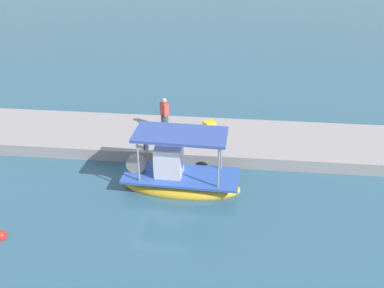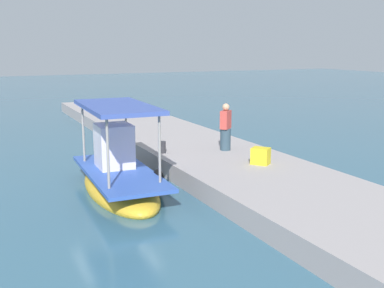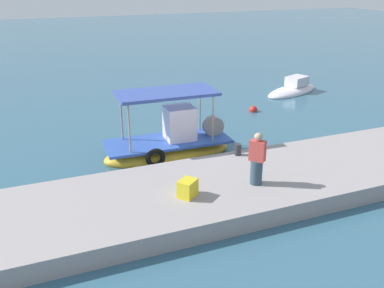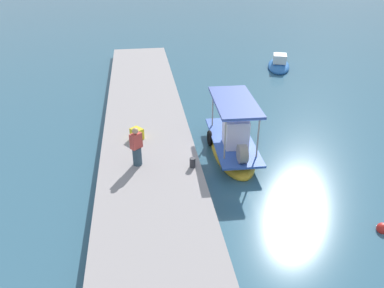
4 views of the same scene
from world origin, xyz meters
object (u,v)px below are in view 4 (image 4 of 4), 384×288
main_fishing_boat (233,144)px  fisherman_near_bollard (137,148)px  marker_buoy (383,229)px  moored_boat_mid (279,65)px  mooring_bollard (193,163)px  cargo_crate (137,134)px

main_fishing_boat → fisherman_near_bollard: bearing=-73.3°
main_fishing_boat → fisherman_near_bollard: main_fishing_boat is taller
marker_buoy → moored_boat_mid: size_ratio=0.10×
mooring_bollard → cargo_crate: size_ratio=0.76×
main_fishing_boat → cargo_crate: bearing=-102.6°
fisherman_near_bollard → mooring_bollard: bearing=76.5°
cargo_crate → fisherman_near_bollard: bearing=-0.5°
mooring_bollard → moored_boat_mid: bearing=148.0°
fisherman_near_bollard → marker_buoy: fisherman_near_bollard is taller
fisherman_near_bollard → cargo_crate: fisherman_near_bollard is taller
mooring_bollard → main_fishing_boat: bearing=130.7°
main_fishing_boat → moored_boat_mid: size_ratio=1.25×
marker_buoy → moored_boat_mid: bearing=171.3°
mooring_bollard → fisherman_near_bollard: bearing=-103.5°
main_fishing_boat → moored_boat_mid: main_fishing_boat is taller
mooring_bollard → marker_buoy: size_ratio=0.98×
mooring_bollard → moored_boat_mid: size_ratio=0.10×
main_fishing_boat → marker_buoy: 7.08m
cargo_crate → main_fishing_boat: bearing=77.4°
marker_buoy → fisherman_near_bollard: bearing=-119.4°
mooring_bollard → marker_buoy: bearing=55.7°
fisherman_near_bollard → moored_boat_mid: (-13.54, 11.00, -1.12)m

